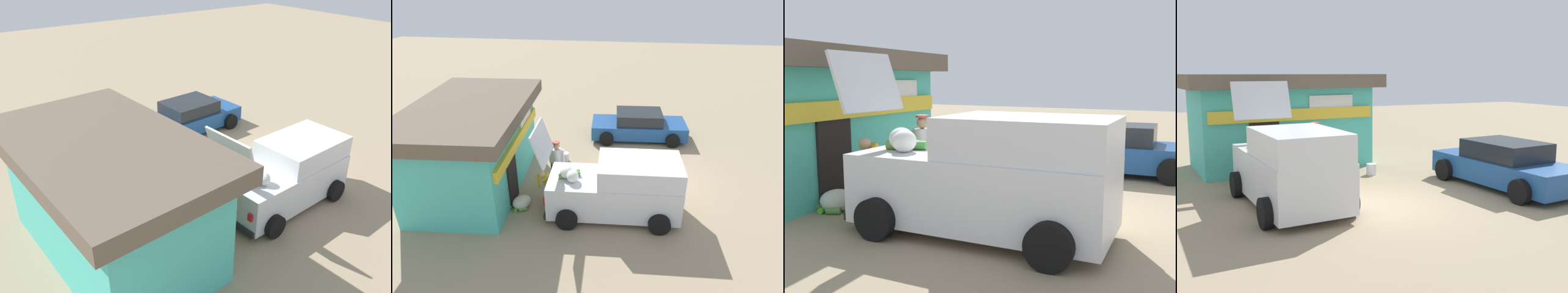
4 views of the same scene
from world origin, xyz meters
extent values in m
plane|color=#9E896B|center=(0.00, 0.00, 0.00)|extent=(60.00, 60.00, 0.00)
cube|color=#4CC6B7|center=(-0.99, 5.89, 1.33)|extent=(5.72, 3.44, 2.66)
cube|color=yellow|center=(-0.87, 4.33, 1.86)|extent=(5.22, 0.52, 0.36)
cube|color=black|center=(-1.86, 4.28, 1.00)|extent=(0.90, 0.13, 2.00)
cube|color=white|center=(0.34, 4.44, 2.13)|extent=(1.50, 0.18, 0.60)
cube|color=brown|center=(-0.99, 5.89, 2.87)|extent=(6.46, 4.18, 0.43)
cube|color=silver|center=(-2.01, 0.94, 0.73)|extent=(1.97, 4.12, 1.10)
cube|color=silver|center=(-1.97, 0.18, 1.59)|extent=(1.81, 2.59, 0.62)
cube|color=black|center=(-1.89, -1.02, 1.56)|extent=(1.48, 0.17, 0.47)
cube|color=silver|center=(-2.14, 3.12, 2.40)|extent=(1.58, 0.48, 1.02)
ellipsoid|color=silver|center=(-2.17, 2.40, 1.46)|extent=(0.45, 0.37, 0.37)
ellipsoid|color=silver|center=(-2.38, 2.17, 1.46)|extent=(0.43, 0.36, 0.36)
cylinder|color=#4E9E44|center=(-2.05, 2.12, 1.35)|extent=(0.21, 0.28, 0.15)
cylinder|color=olive|center=(-2.23, 2.48, 1.35)|extent=(0.24, 0.33, 0.16)
cylinder|color=olive|center=(-1.79, 2.40, 1.33)|extent=(0.23, 0.12, 0.11)
cylinder|color=#649A42|center=(-1.93, 2.15, 1.33)|extent=(0.30, 0.23, 0.11)
cube|color=black|center=(-2.14, 2.99, 0.26)|extent=(1.65, 0.18, 0.16)
cube|color=red|center=(-2.81, 2.96, 0.78)|extent=(0.14, 0.07, 0.20)
cube|color=red|center=(-1.46, 3.04, 0.78)|extent=(0.14, 0.07, 0.20)
cylinder|color=black|center=(-2.87, -0.48, 0.33)|extent=(0.26, 0.66, 0.65)
cylinder|color=black|center=(-0.99, -0.37, 0.33)|extent=(0.26, 0.66, 0.65)
cylinder|color=black|center=(-3.03, 2.25, 0.33)|extent=(0.26, 0.66, 0.65)
cylinder|color=black|center=(-1.16, 2.37, 0.33)|extent=(0.26, 0.66, 0.65)
cube|color=#1E4C8C|center=(3.88, 0.22, 0.48)|extent=(2.09, 4.40, 0.62)
cube|color=#1E2328|center=(3.88, 0.22, 1.04)|extent=(1.71, 2.17, 0.50)
cylinder|color=black|center=(4.73, 1.75, 0.31)|extent=(0.27, 0.63, 0.62)
cylinder|color=black|center=(2.82, 1.60, 0.31)|extent=(0.27, 0.63, 0.62)
cylinder|color=black|center=(4.95, -1.16, 0.31)|extent=(0.27, 0.63, 0.62)
cylinder|color=black|center=(3.03, -1.30, 0.31)|extent=(0.27, 0.63, 0.62)
cylinder|color=#4C4C51|center=(-0.64, 3.22, 0.43)|extent=(0.15, 0.15, 0.85)
cylinder|color=#4C4C51|center=(-0.69, 2.89, 0.43)|extent=(0.15, 0.15, 0.85)
cylinder|color=silver|center=(-0.66, 3.06, 1.15)|extent=(0.39, 0.39, 0.60)
sphere|color=tan|center=(-0.66, 3.06, 1.57)|extent=(0.23, 0.23, 0.23)
cylinder|color=#CC4C3F|center=(-0.66, 3.06, 1.70)|extent=(0.25, 0.25, 0.05)
cylinder|color=silver|center=(-0.62, 3.29, 1.17)|extent=(0.09, 0.09, 0.57)
cylinder|color=silver|center=(-0.71, 2.82, 1.17)|extent=(0.09, 0.09, 0.57)
cylinder|color=#726047|center=(-1.90, 2.84, 0.40)|extent=(0.15, 0.15, 0.80)
cylinder|color=#726047|center=(-1.75, 3.15, 0.40)|extent=(0.15, 0.15, 0.80)
cylinder|color=gold|center=(-1.98, 3.07, 1.02)|extent=(0.71, 0.58, 0.65)
sphere|color=tan|center=(-2.20, 3.18, 1.32)|extent=(0.22, 0.22, 0.22)
cylinder|color=gold|center=(-2.25, 2.94, 0.97)|extent=(0.09, 0.09, 0.54)
cylinder|color=gold|center=(-2.04, 3.37, 0.97)|extent=(0.09, 0.09, 0.54)
ellipsoid|color=silver|center=(-2.19, 3.91, 0.21)|extent=(0.80, 0.80, 0.42)
cylinder|color=#569044|center=(-2.38, 3.83, 0.07)|extent=(0.24, 0.30, 0.14)
cylinder|color=olive|center=(-2.05, 4.01, 0.07)|extent=(0.28, 0.20, 0.14)
cylinder|color=#5AB232|center=(-2.36, 4.09, 0.06)|extent=(0.34, 0.20, 0.11)
cylinder|color=#6E9F3A|center=(-2.22, 4.25, 0.06)|extent=(0.34, 0.23, 0.11)
cylinder|color=#53A437|center=(-2.37, 3.95, 0.06)|extent=(0.16, 0.25, 0.12)
cylinder|color=silver|center=(1.16, 3.16, 0.17)|extent=(0.31, 0.31, 0.35)
camera|label=1|loc=(-8.78, 8.91, 7.04)|focal=37.13mm
camera|label=2|loc=(-11.09, 0.45, 6.86)|focal=31.70mm
camera|label=3|loc=(-8.13, -2.35, 2.43)|focal=41.73mm
camera|label=4|loc=(-4.67, -9.49, 3.13)|focal=42.13mm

